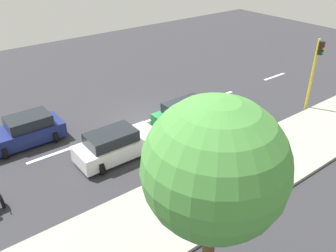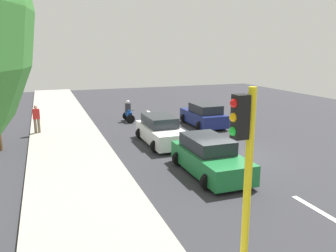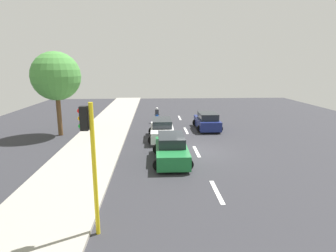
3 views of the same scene
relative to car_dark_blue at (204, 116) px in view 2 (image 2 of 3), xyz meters
name	(u,v)px [view 2 (image 2 of 3)]	position (x,y,z in m)	size (l,w,h in m)	color
ground_plane	(226,158)	(1.93, 6.47, -0.76)	(40.00, 60.00, 0.10)	#2D2D33
sidewalk	(77,173)	(8.93, 6.47, -0.63)	(4.00, 60.00, 0.15)	#9E998E
lane_stripe_far_north	(152,113)	(1.93, -5.53, -0.70)	(0.20, 2.40, 0.01)	white
lane_stripe_north	(180,130)	(1.93, 0.47, -0.70)	(0.20, 2.40, 0.01)	white
lane_stripe_mid	(226,157)	(1.93, 6.47, -0.70)	(0.20, 2.40, 0.01)	white
lane_stripe_south	(319,211)	(1.93, 12.47, -0.70)	(0.20, 2.40, 0.01)	white
car_dark_blue	(204,116)	(0.00, 0.00, 0.00)	(2.22, 3.93, 1.52)	navy
car_green	(210,157)	(3.72, 8.18, 0.00)	(2.24, 4.36, 1.52)	#1E7238
car_white	(161,131)	(4.12, 3.13, 0.00)	(2.14, 4.28, 1.52)	white
motorcycle	(128,113)	(4.42, -3.12, -0.07)	(0.60, 1.30, 1.53)	black
pedestrian_near_signal	(36,118)	(10.49, -1.18, 0.35)	(0.40, 0.24, 1.69)	#72604C
traffic_light_corner	(243,176)	(6.78, 15.40, 2.22)	(0.49, 0.24, 4.50)	yellow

